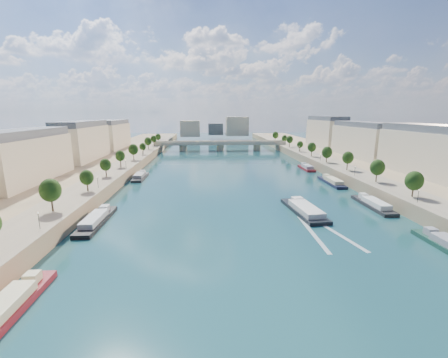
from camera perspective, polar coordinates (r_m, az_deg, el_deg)
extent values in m
plane|color=#0C2A36|center=(144.07, 1.60, -0.38)|extent=(700.00, 700.00, 0.00)
cube|color=#9E8460|center=(154.79, -25.99, 0.19)|extent=(44.00, 520.00, 5.00)
cube|color=#9E8460|center=(166.17, 27.18, 0.85)|extent=(44.00, 520.00, 5.00)
cube|color=gray|center=(149.19, -20.76, 1.23)|extent=(14.00, 520.00, 0.10)
cube|color=gray|center=(158.59, 22.60, 1.72)|extent=(14.00, 520.00, 0.10)
cylinder|color=#382B1E|center=(95.56, -29.76, -4.55)|extent=(0.50, 0.50, 3.82)
ellipsoid|color=black|center=(94.67, -30.00, -2.46)|extent=(4.80, 4.80, 5.52)
cylinder|color=#382B1E|center=(116.77, -24.69, -1.15)|extent=(0.50, 0.50, 3.82)
ellipsoid|color=black|center=(116.04, -24.85, 0.57)|extent=(4.80, 4.80, 5.52)
cylinder|color=#382B1E|center=(138.89, -21.21, 1.19)|extent=(0.50, 0.50, 3.82)
ellipsoid|color=black|center=(138.28, -21.33, 2.65)|extent=(4.80, 4.80, 5.52)
cylinder|color=#382B1E|center=(161.55, -18.70, 2.88)|extent=(0.50, 0.50, 3.82)
ellipsoid|color=black|center=(161.02, -18.79, 4.14)|extent=(4.80, 4.80, 5.52)
cylinder|color=#382B1E|center=(184.55, -16.80, 4.14)|extent=(0.50, 0.50, 3.82)
ellipsoid|color=black|center=(184.09, -16.87, 5.25)|extent=(4.80, 4.80, 5.52)
cylinder|color=#382B1E|center=(207.77, -15.33, 5.13)|extent=(0.50, 0.50, 3.82)
ellipsoid|color=black|center=(207.36, -15.38, 6.11)|extent=(4.80, 4.80, 5.52)
cylinder|color=#382B1E|center=(231.15, -14.14, 5.91)|extent=(0.50, 0.50, 3.82)
ellipsoid|color=black|center=(230.79, -14.19, 6.79)|extent=(4.80, 4.80, 5.52)
cylinder|color=#382B1E|center=(254.65, -13.17, 6.54)|extent=(0.50, 0.50, 3.82)
ellipsoid|color=black|center=(254.32, -13.21, 7.35)|extent=(4.80, 4.80, 5.52)
cylinder|color=#382B1E|center=(278.24, -12.37, 7.07)|extent=(0.50, 0.50, 3.82)
ellipsoid|color=black|center=(277.93, -12.40, 7.81)|extent=(4.80, 4.80, 5.52)
cylinder|color=#382B1E|center=(115.31, 32.56, -2.16)|extent=(0.50, 0.50, 3.82)
ellipsoid|color=black|center=(114.57, 32.77, -0.42)|extent=(4.80, 4.80, 5.52)
cylinder|color=#382B1E|center=(134.85, 26.67, 0.37)|extent=(0.50, 0.50, 3.82)
ellipsoid|color=black|center=(134.21, 26.82, 1.87)|extent=(4.80, 4.80, 5.52)
cylinder|color=#382B1E|center=(155.64, 22.31, 2.25)|extent=(0.50, 0.50, 3.82)
ellipsoid|color=black|center=(155.09, 22.42, 3.55)|extent=(4.80, 4.80, 5.52)
cylinder|color=#382B1E|center=(177.24, 18.99, 3.67)|extent=(0.50, 0.50, 3.82)
ellipsoid|color=black|center=(176.76, 19.08, 4.82)|extent=(4.80, 4.80, 5.52)
cylinder|color=#382B1E|center=(199.39, 16.39, 4.76)|extent=(0.50, 0.50, 3.82)
ellipsoid|color=black|center=(198.97, 16.46, 5.79)|extent=(4.80, 4.80, 5.52)
cylinder|color=#382B1E|center=(221.93, 14.31, 5.63)|extent=(0.50, 0.50, 3.82)
ellipsoid|color=black|center=(221.55, 14.36, 6.56)|extent=(4.80, 4.80, 5.52)
cylinder|color=#382B1E|center=(244.74, 12.61, 6.34)|extent=(0.50, 0.50, 3.82)
ellipsoid|color=black|center=(244.40, 12.65, 7.17)|extent=(4.80, 4.80, 5.52)
cylinder|color=#382B1E|center=(267.77, 11.20, 6.92)|extent=(0.50, 0.50, 3.82)
ellipsoid|color=black|center=(267.45, 11.23, 7.68)|extent=(4.80, 4.80, 5.52)
cylinder|color=#382B1E|center=(290.95, 10.01, 7.40)|extent=(0.50, 0.50, 3.82)
ellipsoid|color=black|center=(290.66, 10.04, 8.10)|extent=(4.80, 4.80, 5.52)
cylinder|color=black|center=(84.28, -31.77, -6.86)|extent=(0.14, 0.14, 4.00)
sphere|color=#FFE5B2|center=(83.67, -31.93, -5.50)|extent=(0.36, 0.36, 0.36)
cylinder|color=black|center=(119.53, -22.90, -0.65)|extent=(0.14, 0.14, 4.00)
sphere|color=#FFE5B2|center=(119.11, -22.99, 0.33)|extent=(0.36, 0.36, 0.36)
cylinder|color=black|center=(157.08, -18.19, 2.68)|extent=(0.14, 0.14, 4.00)
sphere|color=#FFE5B2|center=(156.75, -18.25, 3.44)|extent=(0.36, 0.36, 0.36)
cylinder|color=black|center=(195.60, -15.31, 4.71)|extent=(0.14, 0.14, 4.00)
sphere|color=#FFE5B2|center=(195.34, -15.34, 5.32)|extent=(0.36, 0.36, 0.36)
cylinder|color=black|center=(234.62, -13.36, 6.06)|extent=(0.14, 0.14, 4.00)
sphere|color=#FFE5B2|center=(234.40, -13.39, 6.57)|extent=(0.36, 0.36, 0.36)
cylinder|color=black|center=(109.94, 33.01, -2.81)|extent=(0.14, 0.14, 4.00)
sphere|color=#FFE5B2|center=(109.47, 33.14, -1.75)|extent=(0.36, 0.36, 0.36)
cylinder|color=black|center=(143.08, 23.64, 1.33)|extent=(0.14, 0.14, 4.00)
sphere|color=#FFE5B2|center=(142.72, 23.71, 2.16)|extent=(0.36, 0.36, 0.36)
cylinder|color=black|center=(179.05, 17.89, 3.86)|extent=(0.14, 0.14, 4.00)
sphere|color=#FFE5B2|center=(178.76, 17.94, 4.52)|extent=(0.36, 0.36, 0.36)
cylinder|color=black|center=(216.43, 14.08, 5.50)|extent=(0.14, 0.14, 4.00)
sphere|color=#FFE5B2|center=(216.20, 14.11, 6.05)|extent=(0.36, 0.36, 0.36)
cylinder|color=black|center=(254.61, 11.39, 6.65)|extent=(0.14, 0.14, 4.00)
sphere|color=#FFE5B2|center=(254.41, 11.41, 7.12)|extent=(0.36, 0.36, 0.36)
cube|color=beige|center=(143.58, -33.82, 3.53)|extent=(16.00, 52.00, 20.00)
cube|color=#474C54|center=(142.64, -34.39, 8.13)|extent=(14.72, 50.44, 3.20)
cube|color=beige|center=(195.52, -25.39, 6.31)|extent=(16.00, 52.00, 20.00)
cube|color=#474C54|center=(194.83, -25.72, 9.69)|extent=(14.72, 50.44, 3.20)
cube|color=beige|center=(250.13, -20.53, 7.84)|extent=(16.00, 52.00, 20.00)
cube|color=#474C54|center=(249.59, -20.74, 10.49)|extent=(14.72, 50.44, 3.20)
cube|color=beige|center=(157.89, 34.81, 4.04)|extent=(16.00, 52.00, 20.00)
cube|color=#474C54|center=(157.04, 35.35, 8.22)|extent=(14.72, 50.44, 3.20)
cube|color=beige|center=(206.25, 24.92, 6.62)|extent=(16.00, 52.00, 20.00)
cube|color=#474C54|center=(205.60, 25.22, 9.83)|extent=(14.72, 50.44, 3.20)
cube|color=beige|center=(258.61, 18.86, 8.09)|extent=(16.00, 52.00, 20.00)
cube|color=#474C54|center=(258.09, 19.04, 10.66)|extent=(14.72, 50.44, 3.20)
cube|color=beige|center=(350.73, -6.45, 9.53)|extent=(22.00, 18.00, 18.00)
cube|color=beige|center=(362.16, 2.47, 10.01)|extent=(26.00, 20.00, 22.00)
cube|color=#474C54|center=(375.59, -1.62, 9.49)|extent=(18.00, 16.00, 14.00)
cube|color=#C1B79E|center=(259.40, -0.72, 6.82)|extent=(112.00, 11.00, 2.20)
cube|color=#C1B79E|center=(254.28, -0.67, 7.04)|extent=(112.00, 0.80, 0.90)
cube|color=#C1B79E|center=(264.23, -0.78, 7.25)|extent=(112.00, 0.80, 0.90)
cylinder|color=#C1B79E|center=(260.21, -7.81, 5.90)|extent=(6.40, 6.40, 5.00)
cylinder|color=#C1B79E|center=(259.80, -0.72, 6.01)|extent=(6.40, 6.40, 5.00)
cylinder|color=#C1B79E|center=(263.31, 6.29, 6.02)|extent=(6.40, 6.40, 5.00)
cube|color=#C1B79E|center=(262.45, -12.19, 5.79)|extent=(6.00, 12.00, 5.00)
cube|color=#C1B79E|center=(267.43, 10.54, 5.99)|extent=(6.00, 12.00, 5.00)
cube|color=black|center=(102.90, 14.94, -5.99)|extent=(9.45, 25.52, 1.78)
cube|color=silver|center=(100.59, 15.35, -5.43)|extent=(7.35, 16.70, 1.60)
cube|color=silver|center=(109.16, 13.77, -3.87)|extent=(3.83, 3.32, 1.80)
cube|color=silver|center=(86.95, 16.44, -9.77)|extent=(1.92, 26.02, 0.04)
cube|color=silver|center=(89.28, 20.36, -9.45)|extent=(6.76, 25.65, 0.04)
cube|color=maroon|center=(65.54, -35.15, -19.17)|extent=(5.00, 20.09, 1.80)
cube|color=beige|center=(63.57, -36.14, -18.54)|extent=(4.10, 11.05, 1.60)
cube|color=beige|center=(69.17, -32.70, -15.48)|extent=(2.50, 2.41, 1.80)
cube|color=black|center=(98.25, -23.04, -7.48)|extent=(5.00, 25.06, 1.80)
cube|color=#AAB0B6|center=(95.93, -23.51, -6.93)|extent=(4.10, 13.78, 1.60)
cube|color=#AAB0B6|center=(104.42, -21.78, -5.17)|extent=(2.50, 3.01, 1.80)
cube|color=#2B2C2E|center=(155.35, -15.65, 0.22)|extent=(5.00, 19.96, 1.80)
cube|color=gray|center=(153.48, -15.81, 0.72)|extent=(4.10, 10.98, 1.60)
cube|color=gray|center=(160.73, -15.26, 1.31)|extent=(2.50, 2.40, 1.80)
cube|color=#1A4136|center=(91.89, 36.82, -10.45)|extent=(5.00, 19.76, 1.80)
cube|color=gray|center=(95.50, 34.69, -8.20)|extent=(2.50, 2.37, 1.80)
cube|color=black|center=(117.27, 26.47, -4.62)|extent=(5.00, 22.35, 1.80)
cube|color=white|center=(115.34, 26.99, -4.06)|extent=(4.10, 12.29, 1.60)
cube|color=white|center=(122.40, 25.02, -2.92)|extent=(2.50, 2.68, 1.80)
cube|color=black|center=(147.47, 19.80, -0.71)|extent=(5.00, 22.93, 1.80)
cube|color=beige|center=(145.47, 20.13, -0.22)|extent=(4.10, 12.61, 1.60)
cube|color=beige|center=(153.28, 18.85, 0.54)|extent=(2.50, 2.75, 1.80)
cube|color=maroon|center=(179.67, 15.43, 1.87)|extent=(5.00, 18.30, 1.80)
cube|color=#B0B6BC|center=(178.01, 15.61, 2.32)|extent=(4.10, 10.07, 1.60)
cube|color=#B0B6BC|center=(184.47, 14.92, 2.74)|extent=(2.50, 2.20, 1.80)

